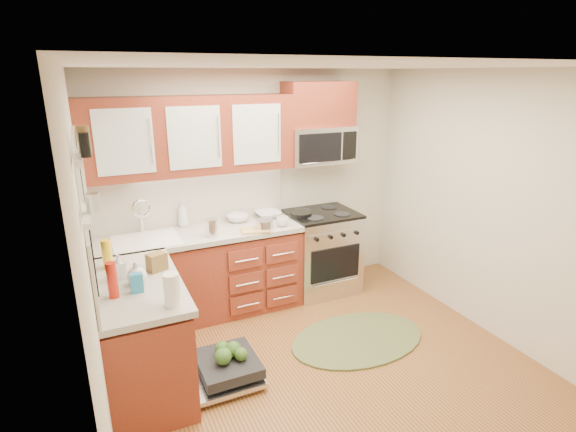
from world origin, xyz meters
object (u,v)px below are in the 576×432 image
stock_pot (264,225)px  cutting_board (255,230)px  bowl_a (268,214)px  bowl_b (238,218)px  dishwasher (223,369)px  upper_cabinets (190,136)px  cup (282,222)px  skillet (301,214)px  range (321,251)px  rug (358,339)px  paper_towel_roll (172,290)px  sink (147,252)px  microwave (319,145)px

stock_pot → cutting_board: 0.11m
bowl_a → bowl_b: bearing=179.6°
cutting_board → bowl_b: bowl_b is taller
dishwasher → stock_pot: (0.75, 0.92, 0.88)m
upper_cabinets → dishwasher: size_ratio=2.93×
bowl_a → cup: 0.35m
cutting_board → skillet: bearing=17.5°
stock_pot → bowl_a: size_ratio=0.66×
range → skillet: size_ratio=3.93×
rug → skillet: bearing=94.6°
paper_towel_roll → stock_pot: bearing=45.7°
sink → bowl_b: bearing=10.4°
range → cutting_board: 1.02m
microwave → dishwasher: bearing=-140.9°
cutting_board → paper_towel_roll: bearing=-131.7°
range → cutting_board: size_ratio=3.33×
skillet → stock_pot: bearing=-159.3°
stock_pot → bowl_b: (-0.16, 0.38, -0.02)m
sink → dishwasher: size_ratio=0.89×
sink → cup: (1.36, -0.17, 0.18)m
rug → skillet: (-0.09, 1.08, 0.96)m
bowl_b → cup: (0.37, -0.35, 0.01)m
stock_pot → cup: bearing=7.9°
skillet → cup: cup is taller
dishwasher → range: bearing=36.3°
range → paper_towel_roll: (-1.94, -1.39, 0.57)m
upper_cabinets → rug: upper_cabinets is taller
sink → skillet: skillet is taller
sink → bowl_a: bearing=7.6°
dishwasher → bowl_a: size_ratio=2.56×
dishwasher → rug: (1.35, 0.03, -0.09)m
paper_towel_roll → cup: paper_towel_roll is taller
paper_towel_roll → bowl_b: size_ratio=0.99×
cutting_board → cup: (0.32, 0.03, 0.04)m
bowl_b → skillet: bearing=-15.7°
dishwasher → skillet: bearing=41.4°
range → dishwasher: size_ratio=1.36×
upper_cabinets → range: size_ratio=2.16×
cutting_board → cup: bearing=5.4°
bowl_b → cup: cup is taller
dishwasher → cup: cup is taller
sink → cup: 1.38m
range → cutting_board: bearing=-166.7°
upper_cabinets → cutting_board: size_ratio=7.18×
cutting_board → range: bearing=13.3°
skillet → stock_pot: size_ratio=1.35×
sink → bowl_b: size_ratio=2.60×
skillet → bowl_b: bowl_b is taller
skillet → cutting_board: size_ratio=0.85×
microwave → sink: microwave is taller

